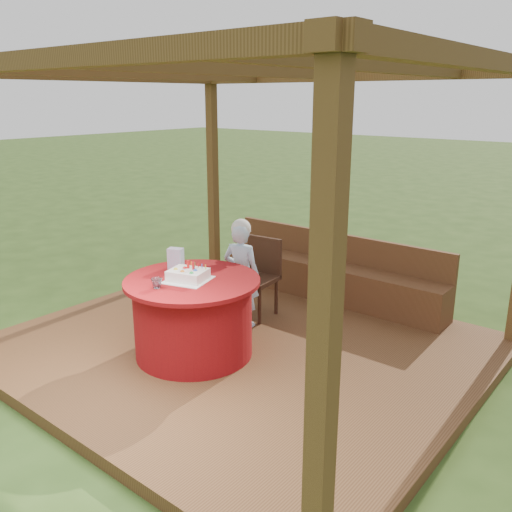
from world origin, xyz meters
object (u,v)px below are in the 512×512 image
(birthday_cake, at_px, (188,275))
(drinking_glass, at_px, (157,283))
(table, at_px, (193,316))
(chair, at_px, (259,273))
(elderly_woman, at_px, (241,272))
(bench, at_px, (330,277))
(gift_bag, at_px, (176,258))

(birthday_cake, relative_size, drinking_glass, 4.76)
(table, bearing_deg, chair, 97.25)
(elderly_woman, bearing_deg, birthday_cake, -84.06)
(bench, bearing_deg, elderly_woman, -102.79)
(table, xyz_separation_m, gift_bag, (-0.36, 0.13, 0.49))
(chair, relative_size, elderly_woman, 0.74)
(table, bearing_deg, elderly_woman, 96.51)
(bench, bearing_deg, gift_bag, -105.69)
(gift_bag, bearing_deg, drinking_glass, -83.52)
(table, xyz_separation_m, drinking_glass, (-0.06, -0.38, 0.43))
(bench, distance_m, gift_bag, 2.20)
(chair, height_order, elderly_woman, elderly_woman)
(elderly_woman, xyz_separation_m, gift_bag, (-0.27, -0.70, 0.27))
(table, height_order, birthday_cake, birthday_cake)
(elderly_woman, xyz_separation_m, drinking_glass, (0.03, -1.21, 0.21))
(table, relative_size, chair, 1.45)
(bench, bearing_deg, drinking_glass, -96.15)
(bench, xyz_separation_m, drinking_glass, (-0.27, -2.55, 0.56))
(chair, height_order, birthday_cake, birthday_cake)
(gift_bag, xyz_separation_m, drinking_glass, (0.30, -0.51, -0.06))
(drinking_glass, bearing_deg, gift_bag, 120.18)
(elderly_woman, distance_m, gift_bag, 0.79)
(bench, xyz_separation_m, birthday_cake, (-0.21, -2.22, 0.56))
(birthday_cake, distance_m, gift_bag, 0.41)
(gift_bag, height_order, drinking_glass, gift_bag)
(birthday_cake, distance_m, drinking_glass, 0.34)
(bench, height_order, chair, chair)
(birthday_cake, relative_size, gift_bag, 2.29)
(bench, distance_m, elderly_woman, 1.42)
(bench, relative_size, chair, 3.36)
(drinking_glass, bearing_deg, table, 80.27)
(drinking_glass, bearing_deg, elderly_woman, 91.42)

